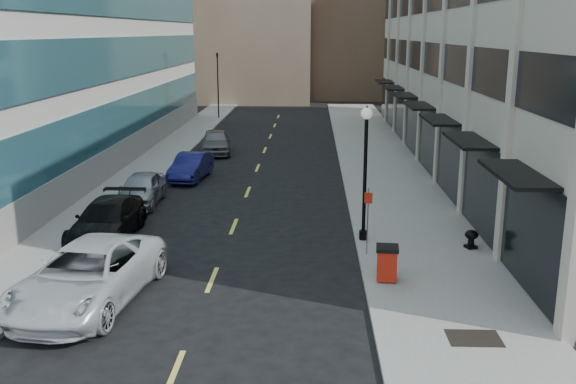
# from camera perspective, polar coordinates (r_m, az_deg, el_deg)

# --- Properties ---
(sidewalk_right) EXTENTS (5.00, 80.00, 0.15)m
(sidewalk_right) POSITION_cam_1_polar(r_m,az_deg,el_deg) (33.07, 9.44, 0.01)
(sidewalk_right) COLOR gray
(sidewalk_right) RESTS_ON ground
(sidewalk_left) EXTENTS (3.00, 80.00, 0.15)m
(sidewalk_left) POSITION_cam_1_polar(r_m,az_deg,el_deg) (34.22, -14.50, 0.23)
(sidewalk_left) COLOR gray
(sidewalk_left) RESTS_ON ground
(building_right) EXTENTS (15.30, 46.50, 18.25)m
(building_right) POSITION_cam_1_polar(r_m,az_deg,el_deg) (41.16, 22.29, 14.45)
(building_right) COLOR #B5AA99
(building_right) RESTS_ON ground
(skyline_tan_far) EXTENTS (12.00, 14.00, 22.00)m
(skyline_tan_far) POSITION_cam_1_polar(r_m,az_deg,el_deg) (91.52, -9.06, 15.79)
(skyline_tan_far) COLOR #917C5F
(skyline_tan_far) RESTS_ON ground
(skyline_stone) EXTENTS (10.00, 14.00, 20.00)m
(skyline_stone) POSITION_cam_1_polar(r_m,az_deg,el_deg) (79.23, 13.35, 15.16)
(skyline_stone) COLOR #B5AA99
(skyline_stone) RESTS_ON ground
(grate_far) EXTENTS (1.40, 1.00, 0.01)m
(grate_far) POSITION_cam_1_polar(r_m,az_deg,el_deg) (18.01, 16.21, -12.36)
(grate_far) COLOR black
(grate_far) RESTS_ON sidewalk_right
(road_centerline) EXTENTS (0.15, 68.20, 0.01)m
(road_centerline) POSITION_cam_1_polar(r_m,az_deg,el_deg) (30.09, -4.16, -1.37)
(road_centerline) COLOR #D8CC4C
(road_centerline) RESTS_ON ground
(traffic_signal) EXTENTS (0.66, 0.66, 6.98)m
(traffic_signal) POSITION_cam_1_polar(r_m,az_deg,el_deg) (60.51, -6.31, 11.83)
(traffic_signal) COLOR black
(traffic_signal) RESTS_ON ground
(car_white_van) EXTENTS (3.78, 6.79, 1.79)m
(car_white_van) POSITION_cam_1_polar(r_m,az_deg,el_deg) (20.32, -17.37, -7.07)
(car_white_van) COLOR silver
(car_white_van) RESTS_ON ground
(car_black_pickup) EXTENTS (2.22, 5.30, 1.53)m
(car_black_pickup) POSITION_cam_1_polar(r_m,az_deg,el_deg) (26.37, -15.77, -2.40)
(car_black_pickup) COLOR black
(car_black_pickup) RESTS_ON ground
(car_silver_sedan) EXTENTS (1.88, 4.47, 1.51)m
(car_silver_sedan) POSITION_cam_1_polar(r_m,az_deg,el_deg) (31.18, -12.91, 0.28)
(car_silver_sedan) COLOR #9C9EA5
(car_silver_sedan) RESTS_ON ground
(car_blue_sedan) EXTENTS (1.95, 4.51, 1.44)m
(car_blue_sedan) POSITION_cam_1_polar(r_m,az_deg,el_deg) (35.98, -8.62, 2.24)
(car_blue_sedan) COLOR #161755
(car_blue_sedan) RESTS_ON ground
(car_grey_sedan) EXTENTS (2.55, 4.96, 1.62)m
(car_grey_sedan) POSITION_cam_1_polar(r_m,az_deg,el_deg) (43.49, -6.45, 4.47)
(car_grey_sedan) COLOR slate
(car_grey_sedan) RESTS_ON ground
(trash_bin) EXTENTS (0.78, 0.84, 1.16)m
(trash_bin) POSITION_cam_1_polar(r_m,az_deg,el_deg) (21.05, 8.78, -6.18)
(trash_bin) COLOR #B01C0B
(trash_bin) RESTS_ON sidewalk_right
(lamppost) EXTENTS (0.44, 0.44, 5.24)m
(lamppost) POSITION_cam_1_polar(r_m,az_deg,el_deg) (24.40, 6.89, 2.68)
(lamppost) COLOR black
(lamppost) RESTS_ON sidewalk_right
(sign_post) EXTENTS (0.29, 0.10, 2.47)m
(sign_post) POSITION_cam_1_polar(r_m,az_deg,el_deg) (23.10, 7.12, -1.79)
(sign_post) COLOR slate
(sign_post) RESTS_ON sidewalk_right
(urn_planter) EXTENTS (0.50, 0.50, 0.70)m
(urn_planter) POSITION_cam_1_polar(r_m,az_deg,el_deg) (24.85, 15.99, -3.88)
(urn_planter) COLOR black
(urn_planter) RESTS_ON sidewalk_right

